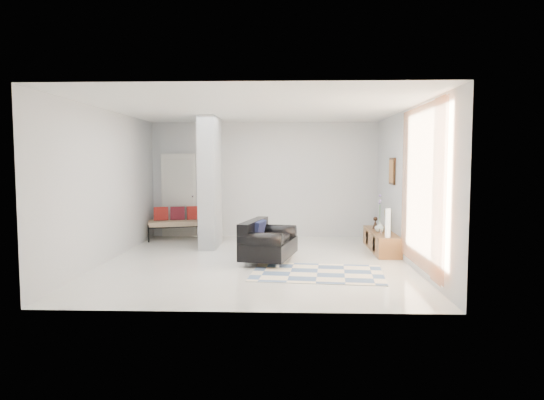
{
  "coord_description": "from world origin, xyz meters",
  "views": [
    {
      "loc": [
        0.6,
        -8.82,
        1.85
      ],
      "look_at": [
        0.27,
        0.6,
        1.1
      ],
      "focal_mm": 32.0,
      "sensor_mm": 36.0,
      "label": 1
    }
  ],
  "objects": [
    {
      "name": "ceiling",
      "position": [
        0.0,
        0.0,
        2.8
      ],
      "size": [
        6.0,
        6.0,
        0.0
      ],
      "primitive_type": "plane",
      "rotation": [
        3.14,
        0.0,
        0.0
      ],
      "color": "white",
      "rests_on": "wall_back"
    },
    {
      "name": "area_rug",
      "position": [
        1.07,
        -0.9,
        0.01
      ],
      "size": [
        2.28,
        1.63,
        0.01
      ],
      "primitive_type": "cube",
      "rotation": [
        0.0,
        0.0,
        -0.09
      ],
      "color": "beige",
      "rests_on": "floor"
    },
    {
      "name": "wall_left",
      "position": [
        -2.75,
        0.0,
        1.4
      ],
      "size": [
        0.0,
        6.0,
        6.0
      ],
      "primitive_type": "plane",
      "rotation": [
        1.57,
        0.0,
        1.57
      ],
      "color": "silver",
      "rests_on": "ground"
    },
    {
      "name": "loveseat",
      "position": [
        0.18,
        0.04,
        0.36
      ],
      "size": [
        1.08,
        1.51,
        0.76
      ],
      "rotation": [
        0.0,
        0.0,
        -0.23
      ],
      "color": "silver",
      "rests_on": "floor"
    },
    {
      "name": "wall_right",
      "position": [
        2.75,
        0.0,
        1.4
      ],
      "size": [
        0.0,
        6.0,
        6.0
      ],
      "primitive_type": "plane",
      "rotation": [
        1.57,
        0.0,
        -1.57
      ],
      "color": "silver",
      "rests_on": "ground"
    },
    {
      "name": "bronze_figurine",
      "position": [
        2.47,
        1.65,
        0.53
      ],
      "size": [
        0.14,
        0.14,
        0.25
      ],
      "primitive_type": null,
      "rotation": [
        0.0,
        0.0,
        -0.12
      ],
      "color": "#332016",
      "rests_on": "media_console"
    },
    {
      "name": "media_console",
      "position": [
        2.52,
        1.22,
        0.2
      ],
      "size": [
        0.45,
        1.94,
        0.8
      ],
      "color": "brown",
      "rests_on": "floor"
    },
    {
      "name": "partition_column",
      "position": [
        -1.1,
        1.6,
        1.4
      ],
      "size": [
        0.35,
        1.2,
        2.8
      ],
      "primitive_type": "cube",
      "color": "#A0A4A7",
      "rests_on": "floor"
    },
    {
      "name": "cylinder_lamp",
      "position": [
        2.5,
        0.47,
        0.67
      ],
      "size": [
        0.1,
        0.1,
        0.55
      ],
      "primitive_type": "cylinder",
      "color": "beige",
      "rests_on": "media_console"
    },
    {
      "name": "daybed",
      "position": [
        -1.93,
        2.62,
        0.42
      ],
      "size": [
        1.82,
        1.14,
        0.77
      ],
      "rotation": [
        0.0,
        0.0,
        0.27
      ],
      "color": "black",
      "rests_on": "floor"
    },
    {
      "name": "floor",
      "position": [
        0.0,
        0.0,
        0.0
      ],
      "size": [
        6.0,
        6.0,
        0.0
      ],
      "primitive_type": "plane",
      "color": "silver",
      "rests_on": "ground"
    },
    {
      "name": "wall_art",
      "position": [
        2.72,
        1.22,
        1.65
      ],
      "size": [
        0.04,
        0.45,
        0.55
      ],
      "primitive_type": "cube",
      "color": "#351D0E",
      "rests_on": "wall_right"
    },
    {
      "name": "hallway_door",
      "position": [
        -2.1,
        2.96,
        1.02
      ],
      "size": [
        0.85,
        0.06,
        2.04
      ],
      "primitive_type": "cube",
      "color": "silver",
      "rests_on": "floor"
    },
    {
      "name": "vase",
      "position": [
        2.47,
        1.15,
        0.51
      ],
      "size": [
        0.23,
        0.23,
        0.21
      ],
      "primitive_type": "imported",
      "rotation": [
        0.0,
        0.0,
        -0.16
      ],
      "color": "silver",
      "rests_on": "media_console"
    },
    {
      "name": "curtain",
      "position": [
        2.67,
        -1.15,
        1.45
      ],
      "size": [
        0.0,
        2.55,
        2.55
      ],
      "primitive_type": "plane",
      "rotation": [
        1.57,
        0.0,
        1.57
      ],
      "color": "orange",
      "rests_on": "wall_right"
    },
    {
      "name": "wall_front",
      "position": [
        0.0,
        -3.0,
        1.4
      ],
      "size": [
        6.0,
        0.0,
        6.0
      ],
      "primitive_type": "plane",
      "rotation": [
        -1.57,
        0.0,
        0.0
      ],
      "color": "silver",
      "rests_on": "ground"
    },
    {
      "name": "wall_back",
      "position": [
        0.0,
        3.0,
        1.4
      ],
      "size": [
        6.0,
        0.0,
        6.0
      ],
      "primitive_type": "plane",
      "rotation": [
        1.57,
        0.0,
        0.0
      ],
      "color": "silver",
      "rests_on": "ground"
    }
  ]
}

